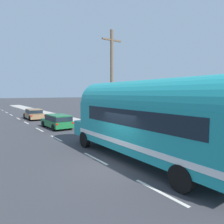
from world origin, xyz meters
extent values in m
plane|color=#38383D|center=(0.00, 0.00, 0.00)|extent=(300.00, 300.00, 0.00)
cube|color=silver|center=(0.00, -3.09, 0.00)|extent=(0.14, 2.40, 0.01)
cube|color=silver|center=(0.00, 1.47, 0.00)|extent=(0.14, 2.40, 0.01)
cube|color=silver|center=(0.00, 7.42, 0.00)|extent=(0.14, 2.40, 0.01)
cube|color=silver|center=(0.00, 12.03, 0.00)|extent=(0.14, 2.40, 0.01)
cube|color=silver|center=(0.00, 17.64, 0.00)|extent=(0.14, 2.40, 0.01)
cube|color=silver|center=(0.00, 22.46, 0.00)|extent=(0.14, 2.40, 0.01)
cube|color=silver|center=(0.00, 28.32, 0.00)|extent=(0.14, 2.40, 0.01)
cube|color=silver|center=(0.00, 33.38, 0.00)|extent=(0.14, 2.40, 0.01)
cube|color=silver|center=(0.00, 39.07, 0.00)|extent=(0.14, 2.40, 0.01)
cube|color=silver|center=(3.53, 12.00, 0.00)|extent=(0.12, 80.00, 0.01)
cube|color=#ADA89E|center=(4.90, 10.00, 0.07)|extent=(2.75, 90.00, 0.15)
cylinder|color=brown|center=(4.23, 6.04, 4.25)|extent=(0.24, 0.24, 8.50)
cube|color=brown|center=(4.23, 6.04, 7.70)|extent=(1.80, 0.12, 0.12)
cube|color=teal|center=(1.76, -0.46, 1.75)|extent=(2.50, 9.32, 2.30)
cylinder|color=teal|center=(1.76, -0.46, 2.90)|extent=(2.45, 9.22, 2.45)
cube|color=teal|center=(1.76, 4.85, 1.07)|extent=(2.26, 1.30, 0.95)
cube|color=white|center=(1.76, -0.46, 1.10)|extent=(2.54, 9.36, 0.24)
cube|color=black|center=(1.76, -0.76, 2.35)|extent=(2.53, 7.52, 0.76)
cube|color=black|center=(1.76, 4.25, 2.40)|extent=(2.14, 0.10, 0.96)
cube|color=silver|center=(1.76, 5.54, 0.95)|extent=(0.90, 0.10, 0.56)
cylinder|color=black|center=(0.59, 3.80, 0.50)|extent=(0.26, 1.00, 1.00)
cylinder|color=black|center=(2.93, 3.80, 0.50)|extent=(0.26, 1.00, 1.00)
cylinder|color=black|center=(0.59, -3.51, 0.50)|extent=(0.26, 1.00, 1.00)
cylinder|color=black|center=(2.93, -3.51, 0.50)|extent=(0.26, 1.00, 1.00)
cube|color=#196633|center=(1.67, 12.05, 0.52)|extent=(1.89, 4.34, 0.60)
cube|color=#196633|center=(1.68, 11.57, 1.09)|extent=(1.66, 3.09, 0.55)
cube|color=black|center=(1.68, 11.57, 1.06)|extent=(1.72, 3.13, 0.43)
cube|color=red|center=(0.95, 9.87, 0.70)|extent=(0.20, 0.05, 0.14)
cube|color=red|center=(2.50, 9.91, 0.70)|extent=(0.20, 0.05, 0.14)
cylinder|color=black|center=(0.78, 13.48, 0.32)|extent=(0.22, 0.64, 0.64)
cylinder|color=black|center=(2.49, 13.52, 0.32)|extent=(0.22, 0.64, 0.64)
cylinder|color=black|center=(0.86, 10.58, 0.32)|extent=(0.22, 0.64, 0.64)
cylinder|color=black|center=(2.56, 10.62, 0.32)|extent=(0.22, 0.64, 0.64)
cube|color=olive|center=(1.64, 20.68, 0.52)|extent=(1.93, 4.80, 0.60)
cube|color=olive|center=(1.63, 20.56, 1.09)|extent=(1.69, 2.45, 0.55)
cube|color=black|center=(1.63, 20.56, 1.06)|extent=(1.75, 2.49, 0.43)
cube|color=red|center=(0.79, 18.31, 0.70)|extent=(0.20, 0.04, 0.14)
cube|color=red|center=(2.39, 18.28, 0.70)|extent=(0.20, 0.04, 0.14)
cylinder|color=black|center=(0.79, 22.38, 0.32)|extent=(0.21, 0.64, 0.64)
cylinder|color=black|center=(2.55, 22.35, 0.32)|extent=(0.21, 0.64, 0.64)
cylinder|color=black|center=(0.72, 19.02, 0.32)|extent=(0.21, 0.64, 0.64)
cylinder|color=black|center=(2.48, 18.98, 0.32)|extent=(0.21, 0.64, 0.64)
camera|label=1|loc=(-5.35, -7.88, 3.47)|focal=33.11mm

